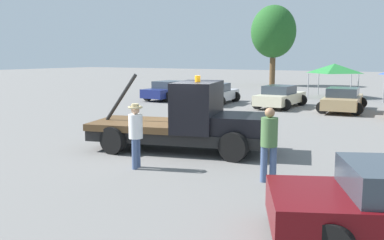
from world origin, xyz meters
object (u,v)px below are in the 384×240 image
person_near_truck (269,139)px  parked_car_cream (280,97)px  parked_car_navy (171,91)px  parked_car_silver (215,94)px  parked_car_tan (343,100)px  tree_left (273,32)px  canopy_tent_green (334,68)px  tow_truck (190,122)px  person_at_hood (136,130)px

person_near_truck → parked_car_cream: 16.01m
parked_car_navy → parked_car_silver: (3.95, -0.70, 0.00)m
parked_car_tan → parked_car_silver: bearing=86.0°
parked_car_cream → parked_car_tan: size_ratio=0.94×
parked_car_cream → tree_left: 20.28m
canopy_tent_green → parked_car_cream: bearing=-99.7°
tow_truck → canopy_tent_green: 21.36m
parked_car_navy → canopy_tent_green: size_ratio=1.57×
parked_car_tan → tree_left: bearing=25.2°
tow_truck → tree_left: (-8.60, 31.53, 4.62)m
tow_truck → parked_car_silver: tow_truck is taller
parked_car_navy → parked_car_silver: size_ratio=0.99×
parked_car_tan → tree_left: tree_left is taller
person_at_hood → parked_car_cream: bearing=-101.1°
parked_car_silver → parked_car_tan: bearing=-96.4°
parked_car_silver → parked_car_cream: same height
person_near_truck → parked_car_silver: 17.66m
person_at_hood → tree_left: tree_left is taller
tree_left → parked_car_silver: bearing=-81.4°
person_at_hood → parked_car_cream: 15.89m
parked_car_navy → tow_truck: bearing=-140.9°
person_at_hood → parked_car_navy: bearing=-75.3°
person_at_hood → tree_left: 35.47m
person_near_truck → tree_left: size_ratio=0.22×
person_at_hood → parked_car_tan: 16.00m
parked_car_silver → parked_car_navy: bearing=72.2°
parked_car_cream → parked_car_tan: same height
parked_car_tan → tree_left: (-10.81, 18.33, 4.93)m
parked_car_silver → parked_car_cream: bearing=-95.2°
parked_car_navy → parked_car_tan: (11.96, -0.52, 0.00)m
canopy_tent_green → parked_car_silver: bearing=-124.5°
tree_left → person_at_hood: bearing=-76.1°
parked_car_tan → canopy_tent_green: 8.59m
person_near_truck → parked_car_silver: (-9.25, 15.03, -0.42)m
parked_car_navy → tree_left: tree_left is taller
parked_car_silver → canopy_tent_green: 10.21m
parked_car_silver → parked_car_tan: same height
parked_car_navy → parked_car_tan: size_ratio=0.98×
person_near_truck → person_at_hood: size_ratio=1.03×
parked_car_navy → tree_left: 18.52m
parked_car_silver → tree_left: size_ratio=0.59×
person_at_hood → canopy_tent_green: size_ratio=0.58×
parked_car_navy → canopy_tent_green: canopy_tent_green is taller
person_near_truck → canopy_tent_green: (-3.53, 23.36, 1.10)m
person_near_truck → tow_truck: bearing=30.3°
canopy_tent_green → parked_car_navy: bearing=-141.8°
person_near_truck → person_at_hood: person_near_truck is taller
parked_car_navy → parked_car_cream: size_ratio=1.04×
parked_car_silver → parked_car_cream: size_ratio=1.06×
canopy_tent_green → tree_left: (-8.52, 10.20, 3.41)m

